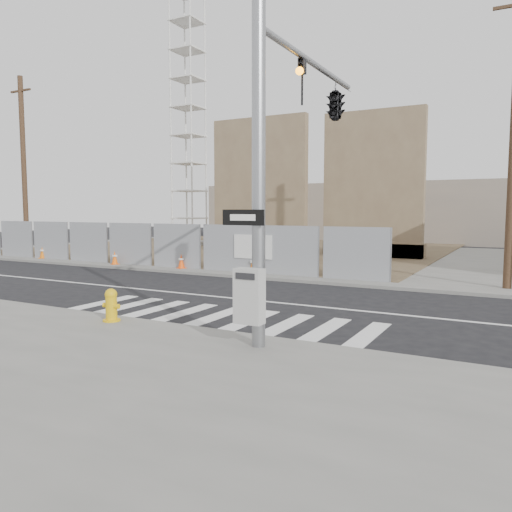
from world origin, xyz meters
The scene contains 13 objects.
ground centered at (0.00, 0.00, 0.00)m, with size 100.00×100.00×0.00m, color black.
sidewalk_far centered at (0.00, 14.00, 0.06)m, with size 50.00×20.00×0.12m, color slate.
signal_pole centered at (2.49, -2.05, 4.78)m, with size 0.96×5.87×7.00m.
chain_link_fence centered at (-10.00, 5.00, 1.12)m, with size 24.60×0.04×2.00m, color gray.
concrete_wall_left centered at (-7.00, 13.08, 3.38)m, with size 6.00×1.30×8.00m.
concrete_wall_right centered at (-0.50, 14.08, 3.38)m, with size 5.50×1.30×8.00m.
crane_tower centered at (-15.00, 17.00, 9.02)m, with size 2.60×2.60×18.15m.
utility_pole_left centered at (-18.00, 5.50, 5.20)m, with size 1.60×0.28×10.00m.
fire_hydrant centered at (-1.61, -4.55, 0.51)m, with size 0.49×0.47×0.78m.
traffic_cone_a centered at (-16.09, 4.98, 0.45)m, with size 0.40×0.40×0.67m.
traffic_cone_b centered at (-10.46, 4.64, 0.44)m, with size 0.42×0.42×0.66m.
traffic_cone_c centered at (-6.64, 4.86, 0.44)m, with size 0.42×0.42×0.66m.
traffic_cone_d centered at (-3.01, 5.00, 0.48)m, with size 0.50×0.50×0.74m.
Camera 1 is at (6.99, -13.18, 2.77)m, focal length 35.00 mm.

